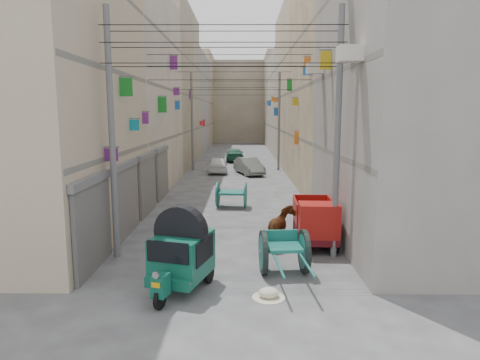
{
  "coord_description": "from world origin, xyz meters",
  "views": [
    {
      "loc": [
        0.57,
        -7.66,
        4.71
      ],
      "look_at": [
        0.49,
        6.5,
        2.5
      ],
      "focal_mm": 32.0,
      "sensor_mm": 36.0,
      "label": 1
    }
  ],
  "objects_px": {
    "tonga_cart": "(284,251)",
    "feed_sack": "(269,293)",
    "distant_car_white": "(217,165)",
    "auto_rickshaw": "(181,252)",
    "distant_car_grey": "(249,166)",
    "horse": "(281,228)",
    "mini_truck": "(316,224)",
    "distant_car_green": "(235,155)",
    "second_cart": "(232,194)"
  },
  "relations": [
    {
      "from": "second_cart",
      "to": "horse",
      "type": "xyz_separation_m",
      "value": [
        1.93,
        -6.5,
        0.02
      ]
    },
    {
      "from": "horse",
      "to": "distant_car_green",
      "type": "height_order",
      "value": "horse"
    },
    {
      "from": "tonga_cart",
      "to": "second_cart",
      "type": "xyz_separation_m",
      "value": [
        -1.78,
        9.01,
        0.01
      ]
    },
    {
      "from": "mini_truck",
      "to": "distant_car_grey",
      "type": "height_order",
      "value": "mini_truck"
    },
    {
      "from": "horse",
      "to": "mini_truck",
      "type": "bearing_deg",
      "value": -156.27
    },
    {
      "from": "horse",
      "to": "distant_car_white",
      "type": "bearing_deg",
      "value": -60.33
    },
    {
      "from": "feed_sack",
      "to": "distant_car_grey",
      "type": "distance_m",
      "value": 22.6
    },
    {
      "from": "mini_truck",
      "to": "second_cart",
      "type": "bearing_deg",
      "value": 118.7
    },
    {
      "from": "auto_rickshaw",
      "to": "distant_car_grey",
      "type": "relative_size",
      "value": 0.65
    },
    {
      "from": "distant_car_white",
      "to": "mini_truck",
      "type": "bearing_deg",
      "value": 99.77
    },
    {
      "from": "tonga_cart",
      "to": "distant_car_green",
      "type": "distance_m",
      "value": 30.37
    },
    {
      "from": "distant_car_green",
      "to": "horse",
      "type": "bearing_deg",
      "value": 92.47
    },
    {
      "from": "auto_rickshaw",
      "to": "second_cart",
      "type": "height_order",
      "value": "auto_rickshaw"
    },
    {
      "from": "auto_rickshaw",
      "to": "feed_sack",
      "type": "height_order",
      "value": "auto_rickshaw"
    },
    {
      "from": "distant_car_grey",
      "to": "distant_car_green",
      "type": "xyz_separation_m",
      "value": [
        -1.28,
        9.43,
        -0.04
      ]
    },
    {
      "from": "feed_sack",
      "to": "distant_car_green",
      "type": "bearing_deg",
      "value": 92.6
    },
    {
      "from": "distant_car_green",
      "to": "auto_rickshaw",
      "type": "bearing_deg",
      "value": 86.47
    },
    {
      "from": "feed_sack",
      "to": "horse",
      "type": "relative_size",
      "value": 0.32
    },
    {
      "from": "auto_rickshaw",
      "to": "distant_car_green",
      "type": "distance_m",
      "value": 31.48
    },
    {
      "from": "mini_truck",
      "to": "second_cart",
      "type": "distance_m",
      "value": 7.15
    },
    {
      "from": "tonga_cart",
      "to": "feed_sack",
      "type": "xyz_separation_m",
      "value": [
        -0.55,
        -1.72,
        -0.55
      ]
    },
    {
      "from": "tonga_cart",
      "to": "distant_car_green",
      "type": "bearing_deg",
      "value": 89.35
    },
    {
      "from": "mini_truck",
      "to": "horse",
      "type": "bearing_deg",
      "value": -173.55
    },
    {
      "from": "auto_rickshaw",
      "to": "mini_truck",
      "type": "height_order",
      "value": "auto_rickshaw"
    },
    {
      "from": "distant_car_white",
      "to": "distant_car_green",
      "type": "xyz_separation_m",
      "value": [
        1.23,
        8.48,
        -0.02
      ]
    },
    {
      "from": "distant_car_green",
      "to": "mini_truck",
      "type": "bearing_deg",
      "value": 95.0
    },
    {
      "from": "horse",
      "to": "second_cart",
      "type": "bearing_deg",
      "value": -53.72
    },
    {
      "from": "horse",
      "to": "distant_car_green",
      "type": "distance_m",
      "value": 27.88
    },
    {
      "from": "second_cart",
      "to": "distant_car_white",
      "type": "distance_m",
      "value": 12.91
    },
    {
      "from": "auto_rickshaw",
      "to": "tonga_cart",
      "type": "relative_size",
      "value": 0.87
    },
    {
      "from": "feed_sack",
      "to": "distant_car_white",
      "type": "distance_m",
      "value": 23.7
    },
    {
      "from": "feed_sack",
      "to": "horse",
      "type": "distance_m",
      "value": 4.32
    },
    {
      "from": "mini_truck",
      "to": "distant_car_grey",
      "type": "distance_m",
      "value": 18.4
    },
    {
      "from": "auto_rickshaw",
      "to": "mini_truck",
      "type": "xyz_separation_m",
      "value": [
        4.25,
        3.75,
        -0.21
      ]
    },
    {
      "from": "auto_rickshaw",
      "to": "second_cart",
      "type": "bearing_deg",
      "value": 100.36
    },
    {
      "from": "distant_car_grey",
      "to": "distant_car_green",
      "type": "height_order",
      "value": "distant_car_grey"
    },
    {
      "from": "second_cart",
      "to": "distant_car_green",
      "type": "bearing_deg",
      "value": 96.28
    },
    {
      "from": "mini_truck",
      "to": "distant_car_green",
      "type": "bearing_deg",
      "value": 99.43
    },
    {
      "from": "distant_car_white",
      "to": "distant_car_green",
      "type": "relative_size",
      "value": 0.88
    },
    {
      "from": "auto_rickshaw",
      "to": "horse",
      "type": "xyz_separation_m",
      "value": [
        3.02,
        3.67,
        -0.32
      ]
    },
    {
      "from": "auto_rickshaw",
      "to": "distant_car_grey",
      "type": "xyz_separation_m",
      "value": [
        2.14,
        22.03,
        -0.38
      ]
    },
    {
      "from": "second_cart",
      "to": "feed_sack",
      "type": "distance_m",
      "value": 10.81
    },
    {
      "from": "auto_rickshaw",
      "to": "tonga_cart",
      "type": "bearing_deg",
      "value": 38.49
    },
    {
      "from": "second_cart",
      "to": "distant_car_grey",
      "type": "distance_m",
      "value": 11.91
    },
    {
      "from": "distant_car_grey",
      "to": "feed_sack",
      "type": "bearing_deg",
      "value": -107.64
    },
    {
      "from": "tonga_cart",
      "to": "distant_car_white",
      "type": "xyz_separation_m",
      "value": [
        -3.23,
        21.83,
        -0.05
      ]
    },
    {
      "from": "auto_rickshaw",
      "to": "horse",
      "type": "bearing_deg",
      "value": 67.03
    },
    {
      "from": "feed_sack",
      "to": "mini_truck",
      "type": "bearing_deg",
      "value": 65.89
    },
    {
      "from": "mini_truck",
      "to": "auto_rickshaw",
      "type": "bearing_deg",
      "value": -136.07
    },
    {
      "from": "mini_truck",
      "to": "feed_sack",
      "type": "relative_size",
      "value": 5.83
    }
  ]
}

